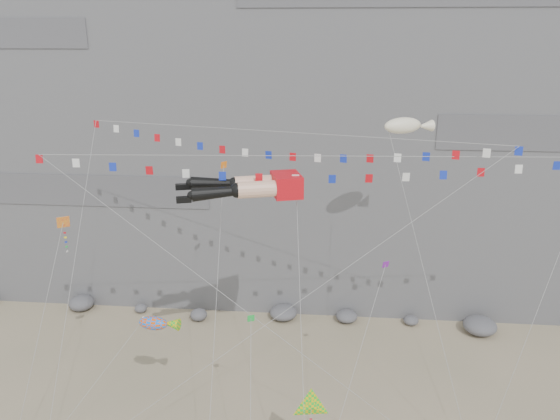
{
  "coord_description": "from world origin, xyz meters",
  "views": [
    {
      "loc": [
        3.88,
        -29.24,
        26.06
      ],
      "look_at": [
        0.4,
        9.0,
        13.54
      ],
      "focal_mm": 35.0,
      "sensor_mm": 36.0,
      "label": 1
    }
  ],
  "objects": [
    {
      "name": "flag_banner_upper",
      "position": [
        0.57,
        7.36,
        19.64
      ],
      "size": [
        29.05,
        15.6,
        26.6
      ],
      "color": "red",
      "rests_on": "ground"
    },
    {
      "name": "delta_kite",
      "position": [
        3.27,
        -2.53,
        5.26
      ],
      "size": [
        2.46,
        5.43,
        7.43
      ],
      "color": "#E3BC0B",
      "rests_on": "ground"
    },
    {
      "name": "cliff",
      "position": [
        0.0,
        32.0,
        25.0
      ],
      "size": [
        80.0,
        28.0,
        50.0
      ],
      "primitive_type": "cube",
      "color": "slate",
      "rests_on": "ground"
    },
    {
      "name": "harlequin_kite",
      "position": [
        -12.97,
        2.29,
        14.42
      ],
      "size": [
        3.23,
        7.21,
        15.93
      ],
      "color": "red",
      "rests_on": "ground"
    },
    {
      "name": "blimp_windsock",
      "position": [
        9.14,
        10.5,
        19.65
      ],
      "size": [
        6.47,
        13.01,
        23.21
      ],
      "color": "white",
      "rests_on": "ground"
    },
    {
      "name": "small_kite_b",
      "position": [
        7.61,
        3.11,
        11.66
      ],
      "size": [
        4.87,
        9.33,
        15.38
      ],
      "color": "purple",
      "rests_on": "ground"
    },
    {
      "name": "talus_boulders",
      "position": [
        0.0,
        17.0,
        0.6
      ],
      "size": [
        60.0,
        3.0,
        1.2
      ],
      "primitive_type": null,
      "color": "slate",
      "rests_on": "ground"
    },
    {
      "name": "small_kite_a",
      "position": [
        -3.62,
        8.29,
        16.58
      ],
      "size": [
        1.85,
        15.64,
        22.64
      ],
      "color": "orange",
      "rests_on": "ground"
    },
    {
      "name": "legs_kite",
      "position": [
        -0.85,
        3.68,
        16.79
      ],
      "size": [
        9.24,
        13.69,
        20.85
      ],
      "rotation": [
        0.0,
        0.0,
        0.29
      ],
      "color": "red",
      "rests_on": "ground"
    },
    {
      "name": "small_kite_c",
      "position": [
        -0.58,
        0.1,
        9.14
      ],
      "size": [
        1.33,
        7.51,
        11.65
      ],
      "color": "green",
      "rests_on": "ground"
    },
    {
      "name": "flag_banner_lower",
      "position": [
        3.01,
        3.98,
        18.76
      ],
      "size": [
        34.5,
        7.21,
        22.09
      ],
      "color": "red",
      "rests_on": "ground"
    },
    {
      "name": "fish_windsock",
      "position": [
        -7.48,
        2.06,
        7.6
      ],
      "size": [
        8.58,
        6.75,
        11.83
      ],
      "color": "#E24F0B",
      "rests_on": "ground"
    }
  ]
}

